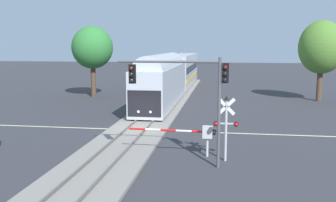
# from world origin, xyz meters

# --- Properties ---
(ground_plane) EXTENTS (220.00, 220.00, 0.00)m
(ground_plane) POSITION_xyz_m (0.00, 0.00, 0.00)
(ground_plane) COLOR #333338
(road_centre_stripe) EXTENTS (44.00, 0.20, 0.01)m
(road_centre_stripe) POSITION_xyz_m (0.00, 0.00, 0.00)
(road_centre_stripe) COLOR beige
(road_centre_stripe) RESTS_ON ground
(railway_track) EXTENTS (4.40, 80.00, 0.32)m
(railway_track) POSITION_xyz_m (0.00, 0.00, 0.10)
(railway_track) COLOR gray
(railway_track) RESTS_ON ground
(commuter_train) EXTENTS (3.04, 38.92, 5.16)m
(commuter_train) POSITION_xyz_m (0.00, 20.13, 2.79)
(commuter_train) COLOR #B2B7C1
(commuter_train) RESTS_ON railway_track
(crossing_gate_near) EXTENTS (5.14, 0.40, 1.80)m
(crossing_gate_near) POSITION_xyz_m (4.95, -6.02, 1.39)
(crossing_gate_near) COLOR #B7B7BC
(crossing_gate_near) RESTS_ON ground
(crossing_signal_mast) EXTENTS (1.36, 0.44, 3.65)m
(crossing_signal_mast) POSITION_xyz_m (6.48, -6.73, 2.23)
(crossing_signal_mast) COLOR #B2B2B7
(crossing_signal_mast) RESTS_ON ground
(traffic_signal_near_right) EXTENTS (5.80, 0.38, 5.78)m
(traffic_signal_near_right) POSITION_xyz_m (4.53, -7.95, 4.40)
(traffic_signal_near_right) COLOR #4C4C51
(traffic_signal_near_right) RESTS_ON ground
(maple_right_background) EXTENTS (5.09, 5.09, 9.13)m
(maple_right_background) POSITION_xyz_m (17.15, 17.38, 6.10)
(maple_right_background) COLOR #4C3828
(maple_right_background) RESTS_ON ground
(oak_behind_train) EXTENTS (4.99, 4.99, 8.66)m
(oak_behind_train) POSITION_xyz_m (-9.56, 16.86, 6.04)
(oak_behind_train) COLOR #4C3828
(oak_behind_train) RESTS_ON ground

